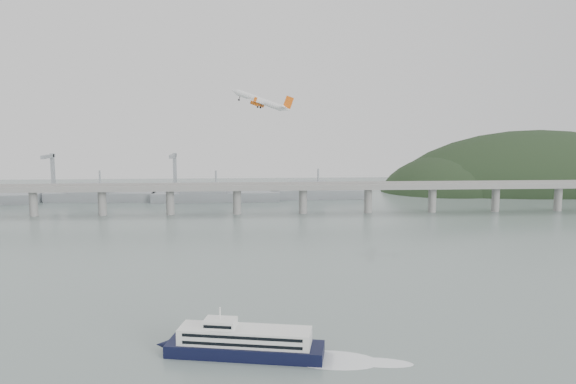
{
  "coord_description": "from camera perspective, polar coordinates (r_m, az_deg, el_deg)",
  "views": [
    {
      "loc": [
        -16.29,
        -219.81,
        73.03
      ],
      "look_at": [
        0.0,
        55.0,
        36.0
      ],
      "focal_mm": 35.0,
      "sensor_mm": 36.0,
      "label": 1
    }
  ],
  "objects": [
    {
      "name": "distant_fleet",
      "position": [
        508.84,
        -19.22,
        -0.31
      ],
      "size": [
        453.0,
        60.9,
        40.0
      ],
      "color": "gray",
      "rests_on": "ground"
    },
    {
      "name": "headland",
      "position": [
        635.32,
        24.99,
        -1.42
      ],
      "size": [
        365.0,
        155.0,
        156.0
      ],
      "color": "black",
      "rests_on": "ground"
    },
    {
      "name": "airliner",
      "position": [
        324.14,
        -2.75,
        9.21
      ],
      "size": [
        36.45,
        34.02,
        15.17
      ],
      "rotation": [
        0.05,
        -0.34,
        2.81
      ],
      "color": "white",
      "rests_on": "ground"
    },
    {
      "name": "ground",
      "position": [
        232.19,
        0.82,
        -10.67
      ],
      "size": [
        900.0,
        900.0,
        0.0
      ],
      "primitive_type": "plane",
      "color": "slate",
      "rests_on": "ground"
    },
    {
      "name": "ferry",
      "position": [
        179.04,
        -4.39,
        -15.01
      ],
      "size": [
        79.24,
        24.88,
        15.05
      ],
      "rotation": [
        0.0,
        0.0,
        -0.19
      ],
      "color": "black",
      "rests_on": "ground"
    },
    {
      "name": "bridge",
      "position": [
        423.71,
        -1.32,
        0.15
      ],
      "size": [
        800.0,
        22.0,
        23.9
      ],
      "color": "gray",
      "rests_on": "ground"
    }
  ]
}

